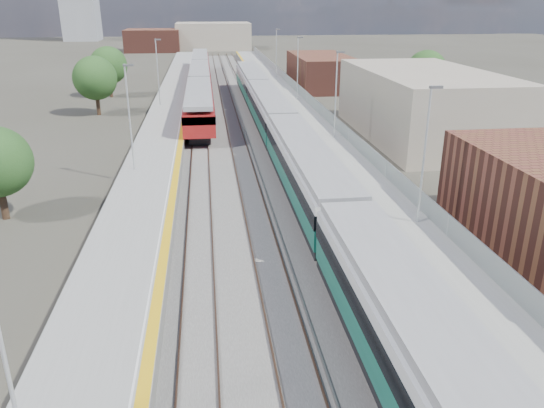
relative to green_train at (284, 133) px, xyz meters
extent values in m
plane|color=#47443A|center=(-1.50, 11.44, -2.28)|extent=(320.00, 320.00, 0.00)
cube|color=#565451|center=(-3.75, 13.94, -2.25)|extent=(10.50, 155.00, 0.06)
cube|color=#4C3323|center=(-0.72, 16.44, -2.17)|extent=(0.07, 160.00, 0.14)
cube|color=#4C3323|center=(0.72, 16.44, -2.17)|extent=(0.07, 160.00, 0.14)
cube|color=#4C3323|center=(-4.22, 16.44, -2.17)|extent=(0.07, 160.00, 0.14)
cube|color=#4C3323|center=(-2.78, 16.44, -2.17)|extent=(0.07, 160.00, 0.14)
cube|color=#4C3323|center=(-7.72, 16.44, -2.17)|extent=(0.07, 160.00, 0.14)
cube|color=#4C3323|center=(-6.28, 16.44, -2.17)|extent=(0.07, 160.00, 0.14)
cube|color=gray|center=(-1.05, 16.44, -2.18)|extent=(0.08, 160.00, 0.10)
cube|color=gray|center=(-2.45, 16.44, -2.18)|extent=(0.08, 160.00, 0.10)
cube|color=slate|center=(3.75, 13.94, -1.78)|extent=(4.70, 155.00, 1.00)
cube|color=gray|center=(3.75, 13.94, -1.27)|extent=(4.70, 155.00, 0.03)
cube|color=gold|center=(1.65, 13.94, -1.25)|extent=(0.40, 155.00, 0.01)
cube|color=gray|center=(5.95, 13.94, -0.68)|extent=(0.06, 155.00, 1.20)
cylinder|color=#9EA0A3|center=(5.10, -16.56, 2.49)|extent=(0.12, 0.12, 7.50)
cube|color=#4C4C4F|center=(5.35, -16.56, 6.14)|extent=(0.70, 0.18, 0.14)
cylinder|color=#9EA0A3|center=(5.10, 3.44, 2.49)|extent=(0.12, 0.12, 7.50)
cube|color=#4C4C4F|center=(5.35, 3.44, 6.14)|extent=(0.70, 0.18, 0.14)
cylinder|color=#9EA0A3|center=(5.10, 23.44, 2.49)|extent=(0.12, 0.12, 7.50)
cube|color=#4C4C4F|center=(5.35, 23.44, 6.14)|extent=(0.70, 0.18, 0.14)
cylinder|color=#9EA0A3|center=(5.10, 43.44, 2.49)|extent=(0.12, 0.12, 7.50)
cube|color=#4C4C4F|center=(5.35, 43.44, 6.14)|extent=(0.70, 0.18, 0.14)
cube|color=slate|center=(-10.55, 13.94, -1.78)|extent=(4.30, 155.00, 1.00)
cube|color=gray|center=(-10.55, 13.94, -1.27)|extent=(4.30, 155.00, 0.03)
cube|color=gold|center=(-8.65, 13.94, -1.25)|extent=(0.45, 155.00, 0.01)
cube|color=silver|center=(-9.00, 13.94, -1.25)|extent=(0.08, 155.00, 0.01)
cylinder|color=#9EA0A3|center=(-11.70, -4.56, 2.49)|extent=(0.12, 0.12, 7.50)
cube|color=#4C4C4F|center=(-11.45, -4.56, 6.14)|extent=(0.70, 0.18, 0.14)
cylinder|color=#9EA0A3|center=(-11.70, 21.44, 2.49)|extent=(0.12, 0.12, 7.50)
cube|color=#4C4C4F|center=(-11.45, 21.44, 6.14)|extent=(0.70, 0.18, 0.14)
cube|color=gray|center=(14.50, 6.44, 0.92)|extent=(11.00, 22.00, 6.40)
cube|color=brown|center=(11.50, 39.44, 0.12)|extent=(8.00, 18.00, 4.80)
cube|color=gray|center=(-3.50, 111.44, 1.22)|extent=(20.00, 14.00, 7.00)
cube|color=brown|center=(-19.50, 106.44, 0.52)|extent=(14.00, 12.00, 5.60)
cube|color=black|center=(0.00, -30.35, -1.38)|extent=(2.77, 19.88, 0.47)
cube|color=#125C44|center=(0.00, -30.35, -0.56)|extent=(2.88, 19.88, 1.16)
cube|color=black|center=(0.00, -30.35, 0.35)|extent=(2.94, 19.88, 0.80)
cube|color=silver|center=(0.00, -30.35, 0.99)|extent=(2.88, 19.88, 0.49)
cube|color=gray|center=(0.00, -30.35, 1.41)|extent=(2.55, 19.88, 0.41)
cube|color=black|center=(0.00, -9.97, -1.38)|extent=(2.77, 19.88, 0.47)
cube|color=#125C44|center=(0.00, -9.97, -0.56)|extent=(2.88, 19.88, 1.16)
cube|color=black|center=(0.00, -9.97, 0.35)|extent=(2.94, 19.88, 0.80)
cube|color=silver|center=(0.00, -9.97, 0.99)|extent=(2.88, 19.88, 0.49)
cube|color=gray|center=(0.00, -9.97, 1.41)|extent=(2.55, 19.88, 0.41)
cube|color=black|center=(0.00, 10.41, -1.38)|extent=(2.77, 19.88, 0.47)
cube|color=#125C44|center=(0.00, 10.41, -0.56)|extent=(2.88, 19.88, 1.16)
cube|color=black|center=(0.00, 10.41, 0.35)|extent=(2.94, 19.88, 0.80)
cube|color=silver|center=(0.00, 10.41, 0.99)|extent=(2.88, 19.88, 0.49)
cube|color=gray|center=(0.00, 10.41, 1.41)|extent=(2.55, 19.88, 0.41)
cube|color=black|center=(0.00, 30.80, -1.38)|extent=(2.77, 19.88, 0.47)
cube|color=#125C44|center=(0.00, 30.80, -0.56)|extent=(2.88, 19.88, 1.16)
cube|color=black|center=(0.00, 30.80, 0.35)|extent=(2.94, 19.88, 0.80)
cube|color=silver|center=(0.00, 30.80, 0.99)|extent=(2.88, 19.88, 0.49)
cube|color=gray|center=(0.00, 30.80, 1.41)|extent=(2.55, 19.88, 0.41)
cube|color=black|center=(-7.00, 13.71, -1.78)|extent=(1.99, 16.94, 0.69)
cube|color=maroon|center=(-7.00, 13.71, -0.13)|extent=(2.94, 19.92, 2.10)
cube|color=black|center=(-7.00, 13.71, 0.40)|extent=(3.00, 19.92, 0.73)
cube|color=gray|center=(-7.00, 13.71, 1.45)|extent=(2.62, 19.92, 0.42)
cube|color=black|center=(-7.00, 34.13, -1.78)|extent=(1.99, 16.94, 0.69)
cube|color=maroon|center=(-7.00, 34.13, -0.13)|extent=(2.94, 19.92, 2.10)
cube|color=black|center=(-7.00, 34.13, 0.40)|extent=(3.00, 19.92, 0.73)
cube|color=gray|center=(-7.00, 34.13, 1.45)|extent=(2.62, 19.92, 0.42)
cube|color=black|center=(-7.00, 54.56, -1.78)|extent=(1.99, 16.94, 0.69)
cube|color=maroon|center=(-7.00, 54.56, -0.13)|extent=(2.94, 19.92, 2.10)
cube|color=black|center=(-7.00, 54.56, 0.40)|extent=(3.00, 19.92, 0.73)
cube|color=gray|center=(-7.00, 54.56, 1.45)|extent=(2.62, 19.92, 0.42)
cylinder|color=#382619|center=(-18.80, -10.66, -1.27)|extent=(0.44, 0.44, 2.01)
cylinder|color=#382619|center=(-18.81, 21.30, -1.10)|extent=(0.44, 0.44, 2.36)
sphere|color=#22471B|center=(-18.81, 21.30, 1.99)|extent=(4.98, 4.98, 4.98)
cylinder|color=#382619|center=(-19.30, 33.83, -1.08)|extent=(0.44, 0.44, 2.39)
sphere|color=#22471B|center=(-19.30, 33.83, 2.04)|extent=(5.05, 5.05, 5.05)
cylinder|color=#382619|center=(21.49, 22.97, -1.08)|extent=(0.44, 0.44, 2.39)
sphere|color=#22471B|center=(21.49, 22.97, 2.04)|extent=(5.05, 5.05, 5.05)
camera|label=1|loc=(-6.29, -42.55, 10.23)|focal=35.00mm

